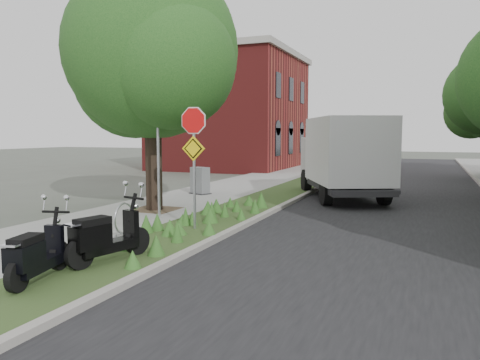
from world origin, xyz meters
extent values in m
plane|color=#4C5147|center=(0.00, 0.00, 0.00)|extent=(120.00, 120.00, 0.00)
cube|color=gray|center=(-4.25, 10.00, 0.06)|extent=(3.50, 60.00, 0.12)
cube|color=#384E21|center=(-1.50, 10.00, 0.06)|extent=(2.00, 60.00, 0.12)
cube|color=#9E9991|center=(-0.50, 10.00, 0.07)|extent=(0.20, 60.00, 0.13)
cube|color=black|center=(3.00, 10.00, 0.01)|extent=(7.00, 60.00, 0.01)
cylinder|color=black|center=(-4.00, 2.80, 2.36)|extent=(0.52, 0.52, 4.48)
sphere|color=#174519|center=(-4.00, 2.80, 5.08)|extent=(5.40, 5.40, 5.40)
sphere|color=#174519|center=(-5.21, 3.61, 4.41)|extent=(4.05, 4.05, 4.05)
sphere|color=#174519|center=(-2.92, 2.12, 4.54)|extent=(3.78, 3.78, 3.78)
cube|color=#473828|center=(-4.00, 2.80, 0.12)|extent=(1.40, 1.40, 0.01)
cylinder|color=#A5A8AD|center=(-3.20, 1.80, 2.12)|extent=(0.08, 0.08, 4.00)
torus|color=#A5A8AD|center=(-2.70, -0.60, 0.50)|extent=(0.05, 0.77, 0.77)
cube|color=#A5A8AD|center=(-2.70, -0.96, 0.14)|extent=(0.06, 0.06, 0.04)
cube|color=#A5A8AD|center=(-2.70, -0.24, 0.14)|extent=(0.06, 0.06, 0.04)
cylinder|color=#A5A8AD|center=(-1.40, 0.60, 1.62)|extent=(0.07, 0.07, 3.00)
cylinder|color=red|center=(-1.40, 0.57, 2.87)|extent=(0.86, 0.03, 0.86)
cylinder|color=white|center=(-1.40, 0.58, 2.87)|extent=(0.94, 0.02, 0.94)
cube|color=yellow|center=(-1.40, 0.57, 2.17)|extent=(0.64, 0.03, 0.64)
cube|color=maroon|center=(-9.50, 22.00, 4.00)|extent=(9.00, 10.00, 8.00)
cube|color=#9E9991|center=(-9.50, 22.00, 8.10)|extent=(9.40, 10.40, 0.40)
sphere|color=#174519|center=(6.14, 18.57, 3.67)|extent=(2.85, 2.85, 2.85)
cylinder|color=black|center=(-1.29, -2.11, 0.40)|extent=(0.27, 0.57, 0.56)
cylinder|color=black|center=(-1.63, -3.39, 0.40)|extent=(0.27, 0.57, 0.56)
cube|color=black|center=(-1.47, -2.80, 0.42)|extent=(0.67, 1.28, 0.19)
cube|color=black|center=(-1.57, -3.16, 0.68)|extent=(0.55, 0.77, 0.43)
cube|color=black|center=(-1.55, -3.11, 0.95)|extent=(0.47, 0.70, 0.13)
cylinder|color=black|center=(-1.96, -3.53, 0.37)|extent=(0.23, 0.52, 0.51)
cylinder|color=black|center=(-1.68, -4.71, 0.37)|extent=(0.23, 0.52, 0.51)
cube|color=black|center=(-1.81, -4.17, 0.39)|extent=(0.58, 1.17, 0.18)
cube|color=black|center=(-1.73, -4.50, 0.63)|extent=(0.49, 0.70, 0.39)
cube|color=black|center=(-1.74, -4.46, 0.88)|extent=(0.42, 0.64, 0.12)
cube|color=#262628|center=(1.03, 8.35, 0.56)|extent=(4.43, 6.20, 0.20)
cube|color=#B7BABC|center=(0.09, 10.39, 1.49)|extent=(2.69, 2.34, 1.76)
cube|color=silver|center=(1.28, 7.80, 1.93)|extent=(3.94, 4.80, 2.41)
cube|color=#262628|center=(-4.42, 6.84, 0.14)|extent=(0.95, 0.80, 0.04)
cube|color=slate|center=(-4.42, 6.84, 0.66)|extent=(0.83, 0.68, 1.07)
camera|label=1|loc=(4.11, -9.89, 2.55)|focal=35.00mm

